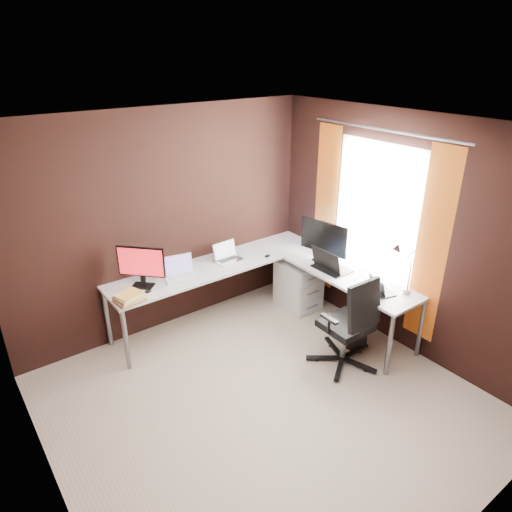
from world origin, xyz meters
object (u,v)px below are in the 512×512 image
Objects in this scene: laptop_black_big at (330,265)px; office_chair at (347,339)px; wastebasket at (356,333)px; laptop_silver at (227,256)px; laptop_black_small at (380,289)px; monitor_left at (141,264)px; desk_lamp at (402,263)px; laptop_white at (179,273)px; drawer_pedestal at (298,284)px; monitor_right at (324,239)px; book_stack at (129,298)px.

laptop_black_big is 0.88m from office_chair.
office_chair is at bearing -154.40° from wastebasket.
laptop_black_small is (0.82, -1.60, -0.01)m from laptop_silver.
desk_lamp is at bearing 6.37° from monitor_left.
laptop_black_small is (1.48, -1.55, -0.01)m from laptop_white.
desk_lamp reaches higher than laptop_black_small.
monitor_right is (0.06, -0.33, 0.71)m from drawer_pedestal.
monitor_left is 0.39m from book_stack.
laptop_silver is 1.20m from laptop_black_big.
laptop_silver is 1.98m from desk_lamp.
laptop_black_small is at bearing -89.81° from drawer_pedestal.
desk_lamp reaches higher than book_stack.
wastebasket is (0.75, -1.40, -0.63)m from laptop_silver.
monitor_right is 0.32m from laptop_black_big.
office_chair is at bearing 100.82° from laptop_black_small.
laptop_silver is at bearing 43.82° from laptop_black_small.
laptop_silver reaches higher than wastebasket.
laptop_black_big reaches higher than drawer_pedestal.
drawer_pedestal is 1.55m from desk_lamp.
office_chair is (1.74, -1.34, -0.47)m from book_stack.
drawer_pedestal is 1.59m from laptop_white.
drawer_pedestal is at bearing 16.86° from laptop_black_small.
desk_lamp is at bearing -111.45° from laptop_black_small.
laptop_silver is at bearing 39.70° from laptop_black_big.
monitor_right is 1.56× the size of laptop_white.
monitor_right reaches higher than laptop_silver.
office_chair is at bearing 142.36° from desk_lamp.
laptop_black_big is at bearing -19.38° from laptop_white.
monitor_right is at bearing 26.58° from monitor_left.
wastebasket is at bearing 36.44° from laptop_black_small.
office_chair is (-0.39, 0.04, -0.47)m from laptop_black_small.
monitor_left is 1.47× the size of wastebasket.
laptop_white is 0.92× the size of laptop_black_big.
laptop_white is 1.92m from office_chair.
laptop_black_big reaches higher than wastebasket.
laptop_white reaches higher than drawer_pedestal.
desk_lamp is at bearing -55.28° from wastebasket.
book_stack is at bearing 150.18° from wastebasket.
laptop_white is at bearing 167.43° from drawer_pedestal.
laptop_black_big is at bearing 20.17° from laptop_black_small.
laptop_silver is 1.08× the size of wastebasket.
wastebasket is (0.32, 0.16, -0.15)m from office_chair.
laptop_black_big is at bearing -93.97° from drawer_pedestal.
laptop_black_big is 1.38× the size of book_stack.
drawer_pedestal is 1.45× the size of laptop_black_big.
monitor_right is at bearing 73.21° from desk_lamp.
desk_lamp is 0.99m from wastebasket.
wastebasket is (1.41, -1.36, -0.63)m from laptop_white.
monitor_left is 2.48m from laptop_black_small.
monitor_right is at bearing -42.86° from laptop_silver.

